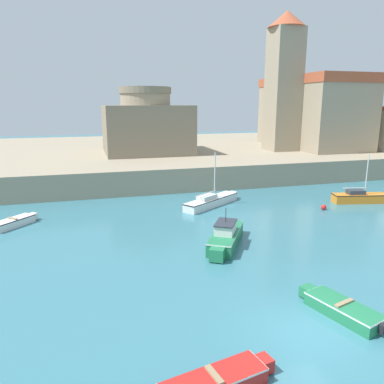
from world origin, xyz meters
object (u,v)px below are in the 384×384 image
Objects in this scene: motorboat_green_0 at (226,236)px; dinghy_red_2 at (217,381)px; church at (308,107)px; dinghy_white_1 at (14,222)px; mooring_buoy at (324,207)px; dinghy_green_3 at (341,308)px; sailboat_orange_5 at (361,197)px; sailboat_white_6 at (212,201)px; fortress at (146,126)px.

motorboat_green_0 is 12.13m from dinghy_red_2.
dinghy_red_2 is 0.23× the size of church.
dinghy_white_1 reaches higher than mooring_buoy.
dinghy_green_3 is 20.20m from sailboat_orange_5.
church reaches higher than mooring_buoy.
dinghy_green_3 reaches higher than mooring_buoy.
dinghy_red_2 is at bearing -125.51° from church.
church is (27.29, 38.25, 7.75)m from dinghy_red_2.
mooring_buoy is (8.49, -3.75, -0.22)m from sailboat_white_6.
sailboat_white_6 is at bearing -82.23° from fortress.
motorboat_green_0 is 0.88× the size of sailboat_white_6.
dinghy_green_3 is at bearing -122.60° from mooring_buoy.
dinghy_green_3 is at bearing -120.35° from church.
dinghy_white_1 is 0.30× the size of fortress.
mooring_buoy is at bearing -23.84° from sailboat_white_6.
fortress reaches higher than sailboat_white_6.
dinghy_green_3 is at bearing -78.49° from motorboat_green_0.
mooring_buoy is 0.03× the size of church.
sailboat_white_6 is (-13.11, 2.62, -0.04)m from sailboat_orange_5.
motorboat_green_0 reaches higher than mooring_buoy.
dinghy_green_3 is (6.38, 2.52, 0.01)m from dinghy_red_2.
dinghy_green_3 is 0.63× the size of sailboat_white_6.
sailboat_orange_5 reaches higher than dinghy_green_3.
fortress reaches higher than dinghy_red_2.
sailboat_orange_5 is (13.51, 15.02, 0.17)m from dinghy_green_3.
motorboat_green_0 is at bearing -29.92° from dinghy_white_1.
motorboat_green_0 is 36.07m from church.
dinghy_white_1 is 28.53m from sailboat_orange_5.
motorboat_green_0 is 12.06× the size of mooring_buoy.
church is at bearing 41.38° from sailboat_white_6.
dinghy_red_2 is 26.52m from sailboat_orange_5.
dinghy_red_2 is at bearing -96.28° from fortress.
sailboat_white_6 is 13.75× the size of mooring_buoy.
dinghy_red_2 is 0.38× the size of fortress.
sailboat_white_6 is at bearing -138.62° from church.
mooring_buoy is (8.88, 13.89, -0.09)m from dinghy_green_3.
dinghy_green_3 is 8.71× the size of mooring_buoy.
dinghy_green_3 is at bearing 21.59° from dinghy_red_2.
fortress is at bearing 126.55° from sailboat_orange_5.
sailboat_white_6 is at bearing 156.16° from mooring_buoy.
mooring_buoy is (15.26, 16.41, -0.07)m from dinghy_red_2.
mooring_buoy is 25.41m from fortress.
mooring_buoy is 26.13m from church.
dinghy_red_2 is 0.73× the size of sailboat_orange_5.
fortress reaches higher than motorboat_green_0.
sailboat_orange_5 is at bearing 13.79° from mooring_buoy.
sailboat_orange_5 is 0.91× the size of sailboat_white_6.
dinghy_white_1 is 0.18× the size of church.
dinghy_green_3 is (1.77, -8.70, -0.26)m from motorboat_green_0.
sailboat_white_6 is (15.38, 1.33, 0.12)m from dinghy_white_1.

